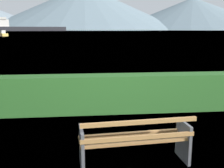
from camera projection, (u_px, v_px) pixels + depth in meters
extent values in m
plane|color=#567A38|center=(134.00, 163.00, 4.39)|extent=(1400.00, 1400.00, 0.00)
plane|color=slate|center=(85.00, 31.00, 304.30)|extent=(620.00, 620.00, 0.00)
cube|color=#A0703F|center=(137.00, 143.00, 4.11)|extent=(1.80, 0.21, 0.04)
cube|color=#A0703F|center=(134.00, 138.00, 4.30)|extent=(1.80, 0.21, 0.04)
cube|color=#A0703F|center=(131.00, 133.00, 4.48)|extent=(1.80, 0.21, 0.04)
cube|color=#A0703F|center=(139.00, 138.00, 4.02)|extent=(1.80, 0.19, 0.06)
cube|color=#A0703F|center=(140.00, 122.00, 3.92)|extent=(1.80, 0.19, 0.06)
cube|color=#4C4C51|center=(82.00, 149.00, 4.15)|extent=(0.09, 0.51, 0.68)
cube|color=#4C4C51|center=(183.00, 141.00, 4.46)|extent=(0.09, 0.51, 0.68)
cube|color=#285B23|center=(115.00, 93.00, 7.06)|extent=(7.47, 0.61, 1.01)
cube|color=#232328|center=(28.00, 29.00, 294.79)|extent=(84.40, 35.71, 4.68)
cube|color=silver|center=(1.00, 23.00, 283.83)|extent=(17.80, 15.63, 7.49)
cube|color=beige|center=(1.00, 18.00, 282.82)|extent=(13.81, 15.67, 2.34)
cube|color=gold|center=(3.00, 35.00, 80.60)|extent=(4.21, 5.58, 0.88)
cube|color=beige|center=(3.00, 32.00, 80.41)|extent=(2.00, 2.29, 0.92)
cone|color=slate|center=(85.00, 8.00, 539.70)|extent=(396.11, 396.11, 88.80)
cone|color=slate|center=(192.00, 14.00, 559.93)|extent=(340.13, 340.13, 67.03)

